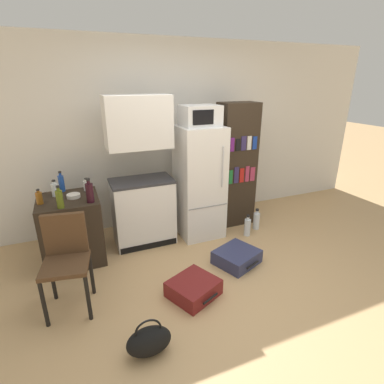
{
  "coord_description": "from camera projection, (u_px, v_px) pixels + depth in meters",
  "views": [
    {
      "loc": [
        -1.42,
        -2.16,
        2.05
      ],
      "look_at": [
        -0.16,
        0.85,
        0.82
      ],
      "focal_mm": 28.0,
      "sensor_mm": 36.0,
      "label": 1
    }
  ],
  "objects": [
    {
      "name": "ground_plane",
      "position": [
        238.0,
        290.0,
        3.1
      ],
      "size": [
        24.0,
        24.0,
        0.0
      ],
      "primitive_type": "plane",
      "color": "tan"
    },
    {
      "name": "wall_back",
      "position": [
        185.0,
        134.0,
        4.44
      ],
      "size": [
        6.4,
        0.1,
        2.58
      ],
      "color": "silver",
      "rests_on": "ground_plane"
    },
    {
      "name": "side_table",
      "position": [
        72.0,
        229.0,
        3.52
      ],
      "size": [
        0.66,
        0.64,
        0.79
      ],
      "color": "#2D2319",
      "rests_on": "ground_plane"
    },
    {
      "name": "kitchen_hutch",
      "position": [
        141.0,
        180.0,
        3.75
      ],
      "size": [
        0.78,
        0.46,
        1.89
      ],
      "color": "white",
      "rests_on": "ground_plane"
    },
    {
      "name": "refrigerator",
      "position": [
        199.0,
        182.0,
        4.02
      ],
      "size": [
        0.57,
        0.6,
        1.5
      ],
      "color": "white",
      "rests_on": "ground_plane"
    },
    {
      "name": "microwave",
      "position": [
        200.0,
        116.0,
        3.71
      ],
      "size": [
        0.46,
        0.38,
        0.25
      ],
      "color": "silver",
      "rests_on": "refrigerator"
    },
    {
      "name": "bookshelf",
      "position": [
        236.0,
        166.0,
        4.3
      ],
      "size": [
        0.53,
        0.34,
        1.76
      ],
      "color": "#2D2319",
      "rests_on": "ground_plane"
    },
    {
      "name": "bottle_clear_short",
      "position": [
        55.0,
        189.0,
        3.43
      ],
      "size": [
        0.08,
        0.08,
        0.19
      ],
      "color": "silver",
      "rests_on": "side_table"
    },
    {
      "name": "bottle_wine_dark",
      "position": [
        90.0,
        192.0,
        3.24
      ],
      "size": [
        0.08,
        0.08,
        0.27
      ],
      "color": "black",
      "rests_on": "side_table"
    },
    {
      "name": "bottle_olive_oil",
      "position": [
        60.0,
        199.0,
        3.1
      ],
      "size": [
        0.07,
        0.07,
        0.25
      ],
      "color": "#566619",
      "rests_on": "side_table"
    },
    {
      "name": "bottle_blue_soda",
      "position": [
        61.0,
        183.0,
        3.56
      ],
      "size": [
        0.07,
        0.07,
        0.25
      ],
      "color": "#1E47A3",
      "rests_on": "side_table"
    },
    {
      "name": "bottle_amber_beer",
      "position": [
        39.0,
        198.0,
        3.21
      ],
      "size": [
        0.07,
        0.07,
        0.17
      ],
      "color": "brown",
      "rests_on": "side_table"
    },
    {
      "name": "bottle_milk_white",
      "position": [
        87.0,
        185.0,
        3.61
      ],
      "size": [
        0.08,
        0.08,
        0.15
      ],
      "color": "white",
      "rests_on": "side_table"
    },
    {
      "name": "bowl",
      "position": [
        73.0,
        196.0,
        3.4
      ],
      "size": [
        0.15,
        0.15,
        0.04
      ],
      "color": "silver",
      "rests_on": "side_table"
    },
    {
      "name": "chair",
      "position": [
        66.0,
        254.0,
        2.74
      ],
      "size": [
        0.46,
        0.46,
        0.91
      ],
      "rotation": [
        0.0,
        0.0,
        -0.17
      ],
      "color": "black",
      "rests_on": "ground_plane"
    },
    {
      "name": "suitcase_large_flat",
      "position": [
        193.0,
        288.0,
        3.01
      ],
      "size": [
        0.57,
        0.55,
        0.16
      ],
      "rotation": [
        0.0,
        0.0,
        0.42
      ],
      "color": "maroon",
      "rests_on": "ground_plane"
    },
    {
      "name": "suitcase_small_flat",
      "position": [
        237.0,
        257.0,
        3.54
      ],
      "size": [
        0.59,
        0.56,
        0.16
      ],
      "rotation": [
        0.0,
        0.0,
        0.38
      ],
      "color": "navy",
      "rests_on": "ground_plane"
    },
    {
      "name": "handbag",
      "position": [
        149.0,
        341.0,
        2.35
      ],
      "size": [
        0.36,
        0.2,
        0.33
      ],
      "color": "black",
      "rests_on": "ground_plane"
    },
    {
      "name": "water_bottle_front",
      "position": [
        247.0,
        227.0,
        4.15
      ],
      "size": [
        0.09,
        0.09,
        0.31
      ],
      "color": "silver",
      "rests_on": "ground_plane"
    },
    {
      "name": "water_bottle_middle",
      "position": [
        256.0,
        220.0,
        4.34
      ],
      "size": [
        0.09,
        0.09,
        0.31
      ],
      "color": "silver",
      "rests_on": "ground_plane"
    }
  ]
}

